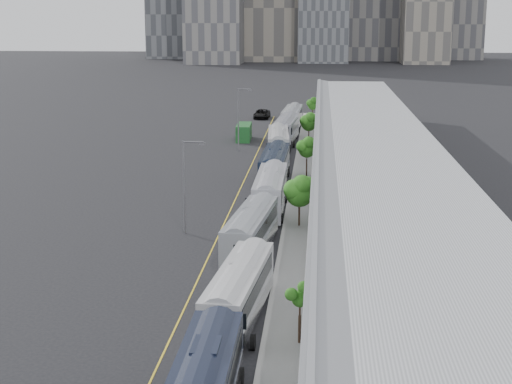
# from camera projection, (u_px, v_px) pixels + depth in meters

# --- Properties ---
(sidewalk) EXTENTS (10.00, 170.00, 0.12)m
(sidewalk) POSITION_uv_depth(u_px,v_px,m) (337.00, 229.00, 71.26)
(sidewalk) COLOR gray
(sidewalk) RESTS_ON ground
(lane_line) EXTENTS (0.12, 160.00, 0.02)m
(lane_line) POSITION_uv_depth(u_px,v_px,m) (223.00, 227.00, 72.10)
(lane_line) COLOR gold
(lane_line) RESTS_ON ground
(depot) EXTENTS (12.45, 160.40, 7.20)m
(depot) POSITION_uv_depth(u_px,v_px,m) (383.00, 193.00, 70.17)
(depot) COLOR gray
(depot) RESTS_ON ground
(bus_2) EXTENTS (3.63, 12.78, 3.68)m
(bus_2) POSITION_uv_depth(u_px,v_px,m) (239.00, 297.00, 49.82)
(bus_2) COLOR #B6B6B9
(bus_2) RESTS_ON ground
(bus_3) EXTENTS (3.76, 12.91, 3.72)m
(bus_3) POSITION_uv_depth(u_px,v_px,m) (251.00, 235.00, 63.80)
(bus_3) COLOR gray
(bus_3) RESTS_ON ground
(bus_4) EXTENTS (3.02, 13.61, 3.98)m
(bus_4) POSITION_uv_depth(u_px,v_px,m) (270.00, 195.00, 77.56)
(bus_4) COLOR #A2A2AB
(bus_4) RESTS_ON ground
(bus_5) EXTENTS (3.02, 13.65, 3.98)m
(bus_5) POSITION_uv_depth(u_px,v_px,m) (275.00, 169.00, 90.49)
(bus_5) COLOR black
(bus_5) RESTS_ON ground
(bus_6) EXTENTS (3.51, 13.68, 3.96)m
(bus_6) POSITION_uv_depth(u_px,v_px,m) (278.00, 146.00, 106.24)
(bus_6) COLOR #BAB9BC
(bus_6) RESTS_ON ground
(bus_7) EXTENTS (3.48, 13.68, 3.96)m
(bus_7) POSITION_uv_depth(u_px,v_px,m) (286.00, 131.00, 119.42)
(bus_7) COLOR gray
(bus_7) RESTS_ON ground
(bus_8) EXTENTS (3.27, 13.32, 3.86)m
(bus_8) POSITION_uv_depth(u_px,v_px,m) (292.00, 120.00, 133.09)
(bus_8) COLOR #9A9EA4
(bus_8) RESTS_ON ground
(tree_1) EXTENTS (1.03, 1.03, 3.54)m
(tree_1) POSITION_uv_depth(u_px,v_px,m) (300.00, 298.00, 45.79)
(tree_1) COLOR black
(tree_1) RESTS_ON ground
(tree_2) EXTENTS (2.56, 2.56, 4.84)m
(tree_2) POSITION_uv_depth(u_px,v_px,m) (300.00, 189.00, 71.39)
(tree_2) COLOR black
(tree_2) RESTS_ON ground
(tree_3) EXTENTS (2.06, 2.06, 4.74)m
(tree_3) POSITION_uv_depth(u_px,v_px,m) (307.00, 147.00, 93.34)
(tree_3) COLOR black
(tree_3) RESTS_ON ground
(tree_4) EXTENTS (2.47, 2.47, 4.27)m
(tree_4) POSITION_uv_depth(u_px,v_px,m) (309.00, 121.00, 121.14)
(tree_4) COLOR black
(tree_4) RESTS_ON ground
(tree_5) EXTENTS (1.85, 1.85, 3.85)m
(tree_5) POSITION_uv_depth(u_px,v_px,m) (313.00, 104.00, 145.64)
(tree_5) COLOR black
(tree_5) RESTS_ON ground
(street_lamp_near) EXTENTS (2.04, 0.22, 8.37)m
(street_lamp_near) POSITION_uv_depth(u_px,v_px,m) (186.00, 180.00, 68.89)
(street_lamp_near) COLOR #59595E
(street_lamp_near) RESTS_ON ground
(street_lamp_far) EXTENTS (2.04, 0.22, 8.92)m
(street_lamp_far) POSITION_uv_depth(u_px,v_px,m) (240.00, 115.00, 111.12)
(street_lamp_far) COLOR #59595E
(street_lamp_far) RESTS_ON ground
(shipping_container) EXTENTS (2.35, 6.58, 2.48)m
(shipping_container) POSITION_uv_depth(u_px,v_px,m) (244.00, 132.00, 121.56)
(shipping_container) COLOR #16491D
(shipping_container) RESTS_ON ground
(suv) EXTENTS (2.96, 6.13, 1.68)m
(suv) POSITION_uv_depth(u_px,v_px,m) (262.00, 114.00, 147.10)
(suv) COLOR black
(suv) RESTS_ON ground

